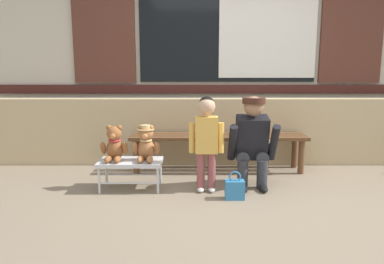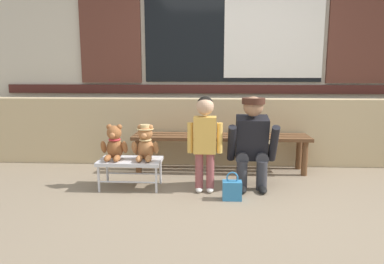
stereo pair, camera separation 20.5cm
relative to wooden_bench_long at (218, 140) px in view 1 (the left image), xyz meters
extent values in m
plane|color=#84725B|center=(0.17, -1.06, -0.37)|extent=(60.00, 60.00, 0.00)
cube|color=tan|center=(0.17, 0.37, 0.05)|extent=(6.77, 0.25, 0.85)
cube|color=beige|center=(0.17, 0.89, 1.29)|extent=(6.91, 0.20, 3.32)
cube|color=#471E19|center=(0.17, 0.77, 0.58)|extent=(6.36, 0.04, 0.12)
cube|color=black|center=(0.17, 0.78, 1.38)|extent=(2.40, 0.03, 1.40)
cube|color=silver|center=(0.71, 0.76, 1.38)|extent=(1.32, 0.02, 1.29)
cube|color=#562D23|center=(-1.51, 0.77, 1.38)|extent=(0.84, 0.05, 1.43)
cube|color=#562D23|center=(1.85, 0.77, 1.38)|extent=(0.84, 0.05, 1.43)
cube|color=brown|center=(0.00, -0.14, 0.05)|extent=(2.10, 0.11, 0.04)
cube|color=brown|center=(0.00, 0.00, 0.05)|extent=(2.10, 0.11, 0.04)
cube|color=brown|center=(0.00, 0.14, 0.05)|extent=(2.10, 0.11, 0.04)
cylinder|color=brown|center=(-0.97, -0.14, -0.17)|extent=(0.07, 0.07, 0.40)
cylinder|color=brown|center=(-0.97, 0.14, -0.17)|extent=(0.07, 0.07, 0.40)
cylinder|color=brown|center=(0.97, -0.14, -0.17)|extent=(0.07, 0.07, 0.40)
cylinder|color=brown|center=(0.97, 0.14, -0.17)|extent=(0.07, 0.07, 0.40)
cube|color=silver|center=(-0.94, -0.68, -0.09)|extent=(0.64, 0.36, 0.04)
cylinder|color=silver|center=(-1.23, -0.83, -0.24)|extent=(0.02, 0.02, 0.26)
cylinder|color=silver|center=(-1.23, -0.53, -0.24)|extent=(0.02, 0.02, 0.26)
cylinder|color=silver|center=(-0.65, -0.83, -0.24)|extent=(0.02, 0.02, 0.26)
cylinder|color=silver|center=(-0.65, -0.53, -0.24)|extent=(0.02, 0.02, 0.26)
cylinder|color=silver|center=(-0.94, -0.83, -0.27)|extent=(0.58, 0.02, 0.02)
cylinder|color=silver|center=(-0.94, -0.53, -0.27)|extent=(0.58, 0.02, 0.02)
ellipsoid|color=#93562D|center=(-1.10, -0.66, 0.04)|extent=(0.17, 0.14, 0.22)
sphere|color=#93562D|center=(-1.10, -0.67, 0.20)|extent=(0.15, 0.15, 0.15)
sphere|color=#C87B48|center=(-1.10, -0.73, 0.19)|extent=(0.06, 0.06, 0.06)
sphere|color=#93562D|center=(-1.15, -0.66, 0.26)|extent=(0.06, 0.06, 0.06)
ellipsoid|color=#93562D|center=(-1.21, -0.69, 0.06)|extent=(0.06, 0.11, 0.16)
ellipsoid|color=#93562D|center=(-1.15, -0.78, -0.04)|extent=(0.06, 0.15, 0.06)
sphere|color=#93562D|center=(-1.05, -0.66, 0.26)|extent=(0.06, 0.06, 0.06)
ellipsoid|color=#93562D|center=(-0.99, -0.69, 0.06)|extent=(0.06, 0.11, 0.16)
ellipsoid|color=#93562D|center=(-1.05, -0.78, -0.04)|extent=(0.06, 0.15, 0.06)
torus|color=red|center=(-1.10, -0.67, 0.13)|extent=(0.13, 0.13, 0.02)
ellipsoid|color=#A86B3D|center=(-0.78, -0.66, 0.04)|extent=(0.17, 0.14, 0.22)
sphere|color=#A86B3D|center=(-0.78, -0.67, 0.20)|extent=(0.15, 0.15, 0.15)
sphere|color=#E1955B|center=(-0.78, -0.73, 0.19)|extent=(0.06, 0.06, 0.06)
sphere|color=#A86B3D|center=(-0.83, -0.66, 0.26)|extent=(0.06, 0.06, 0.06)
ellipsoid|color=#A86B3D|center=(-0.89, -0.69, 0.06)|extent=(0.06, 0.11, 0.16)
ellipsoid|color=#A86B3D|center=(-0.83, -0.78, -0.04)|extent=(0.06, 0.15, 0.06)
sphere|color=#A86B3D|center=(-0.73, -0.66, 0.26)|extent=(0.06, 0.06, 0.06)
ellipsoid|color=#A86B3D|center=(-0.67, -0.69, 0.06)|extent=(0.06, 0.11, 0.16)
ellipsoid|color=#A86B3D|center=(-0.73, -0.78, -0.04)|extent=(0.06, 0.15, 0.06)
torus|color=#D6B775|center=(-0.78, -0.67, 0.13)|extent=(0.13, 0.13, 0.02)
cylinder|color=#D6B775|center=(-0.78, -0.67, 0.24)|extent=(0.17, 0.17, 0.01)
cylinder|color=#D6B775|center=(-0.78, -0.67, 0.27)|extent=(0.10, 0.10, 0.04)
cylinder|color=#994C4C|center=(-0.23, -0.76, -0.15)|extent=(0.08, 0.08, 0.36)
ellipsoid|color=silver|center=(-0.23, -0.78, -0.35)|extent=(0.07, 0.12, 0.05)
cylinder|color=#994C4C|center=(-0.12, -0.76, -0.15)|extent=(0.08, 0.08, 0.36)
ellipsoid|color=silver|center=(-0.12, -0.78, -0.35)|extent=(0.07, 0.12, 0.05)
cube|color=#EAB24C|center=(-0.17, -0.76, 0.21)|extent=(0.22, 0.15, 0.36)
cylinder|color=#EAB24C|center=(-0.32, -0.76, 0.18)|extent=(0.06, 0.06, 0.30)
cylinder|color=#EAB24C|center=(-0.03, -0.76, 0.18)|extent=(0.06, 0.06, 0.30)
sphere|color=tan|center=(-0.17, -0.76, 0.49)|extent=(0.17, 0.17, 0.17)
sphere|color=black|center=(-0.17, -0.75, 0.51)|extent=(0.16, 0.16, 0.16)
cylinder|color=#333338|center=(0.21, -0.68, -0.22)|extent=(0.11, 0.11, 0.30)
cylinder|color=#333338|center=(0.21, -0.54, -0.05)|extent=(0.13, 0.32, 0.13)
ellipsoid|color=black|center=(0.21, -0.76, -0.34)|extent=(0.09, 0.20, 0.06)
cylinder|color=#333338|center=(0.41, -0.68, -0.22)|extent=(0.11, 0.11, 0.30)
cylinder|color=#333338|center=(0.41, -0.54, -0.05)|extent=(0.13, 0.32, 0.13)
ellipsoid|color=black|center=(0.41, -0.76, -0.34)|extent=(0.09, 0.20, 0.06)
cube|color=black|center=(0.31, -0.57, 0.15)|extent=(0.32, 0.30, 0.47)
cylinder|color=black|center=(0.10, -0.67, 0.11)|extent=(0.08, 0.28, 0.40)
cylinder|color=black|center=(0.52, -0.67, 0.11)|extent=(0.08, 0.28, 0.40)
sphere|color=#9E7051|center=(0.31, -0.64, 0.48)|extent=(0.20, 0.20, 0.20)
cylinder|color=#422319|center=(0.31, -0.64, 0.53)|extent=(0.23, 0.23, 0.06)
cube|color=brown|center=(0.50, -0.48, 0.01)|extent=(0.10, 0.22, 0.16)
cube|color=teal|center=(0.09, -0.98, -0.28)|extent=(0.18, 0.11, 0.18)
torus|color=teal|center=(0.09, -0.98, -0.16)|extent=(0.11, 0.01, 0.11)
camera|label=1|loc=(-0.31, -4.19, 0.83)|focal=33.19mm
camera|label=2|loc=(-0.11, -4.19, 0.83)|focal=33.19mm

